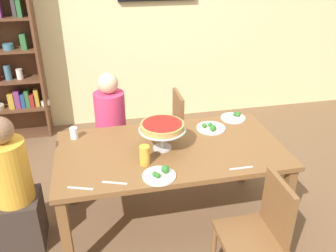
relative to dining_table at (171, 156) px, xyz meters
The scene contains 16 objects.
ground_plane 0.66m from the dining_table, ahead, with size 12.00×12.00×0.00m, color brown.
rear_partition 2.32m from the dining_table, 90.00° to the left, with size 8.00×0.12×2.80m, color beige.
dining_table is the anchor object (origin of this frame).
diner_far_left 0.91m from the dining_table, 118.88° to the left, with size 0.34×0.34×1.15m.
diner_head_west 1.25m from the dining_table, behind, with size 0.34×0.34×1.15m.
chair_near_right 0.91m from the dining_table, 60.30° to the right, with size 0.40×0.40×0.87m.
chair_far_right 0.92m from the dining_table, 65.44° to the left, with size 0.40×0.40×0.87m.
deep_dish_pizza_stand 0.28m from the dining_table, behind, with size 0.38×0.38×0.23m.
salad_plate_near_diner 0.82m from the dining_table, 29.97° to the left, with size 0.23×0.23×0.06m.
salad_plate_far_diner 0.50m from the dining_table, 30.10° to the left, with size 0.26×0.26×0.07m.
salad_plate_spare 0.42m from the dining_table, 113.43° to the right, with size 0.24×0.24×0.07m.
beer_glass_amber_tall 0.34m from the dining_table, 142.03° to the right, with size 0.08×0.08×0.15m, color gold.
water_glass_clear_near 0.85m from the dining_table, 156.36° to the left, with size 0.07×0.07×0.10m, color white.
cutlery_fork_near 0.82m from the dining_table, 151.05° to the right, with size 0.18×0.02×0.01m, color silver.
cutlery_knife_near 0.62m from the dining_table, 141.57° to the right, with size 0.18×0.02×0.01m, color silver.
cutlery_fork_far 0.60m from the dining_table, 41.98° to the right, with size 0.18×0.02×0.01m, color silver.
Camera 1 is at (-0.55, -2.41, 2.20)m, focal length 37.72 mm.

